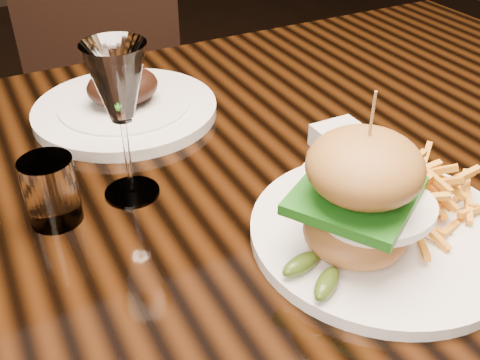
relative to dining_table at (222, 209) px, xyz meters
name	(u,v)px	position (x,y,z in m)	size (l,w,h in m)	color
dining_table	(222,209)	(0.00, 0.00, 0.00)	(1.60, 0.90, 0.75)	black
burger_plate	(383,205)	(0.09, -0.23, 0.13)	(0.31, 0.31, 0.21)	silver
side_saucer	(354,184)	(0.13, -0.13, 0.08)	(0.15, 0.15, 0.02)	silver
ramekin	(342,139)	(0.17, -0.04, 0.09)	(0.07, 0.07, 0.03)	silver
wine_glass	(118,88)	(-0.13, -0.01, 0.23)	(0.08, 0.08, 0.20)	white
water_tumbler	(51,191)	(-0.23, -0.02, 0.12)	(0.06, 0.06, 0.08)	white
far_dish	(125,105)	(-0.07, 0.21, 0.09)	(0.29, 0.29, 0.09)	silver
chair_far	(103,71)	(0.06, 0.89, -0.13)	(0.57, 0.57, 0.95)	black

